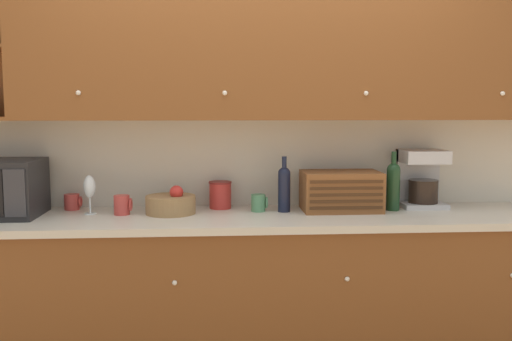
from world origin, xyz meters
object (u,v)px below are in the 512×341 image
at_px(storage_canister, 220,195).
at_px(mug_blue_second, 259,203).
at_px(mug_patterned_third, 122,205).
at_px(wine_bottle, 284,187).
at_px(second_wine_bottle, 393,184).
at_px(mug, 72,202).
at_px(fruit_basket, 171,204).
at_px(wine_glass, 90,188).
at_px(coffee_maker, 421,178).
at_px(bread_box, 341,191).

xyz_separation_m(storage_canister, mug_blue_second, (0.22, -0.12, -0.03)).
relative_size(mug_patterned_third, wine_bottle, 0.34).
xyz_separation_m(mug_blue_second, second_wine_bottle, (0.78, -0.02, 0.10)).
xyz_separation_m(mug_patterned_third, mug_blue_second, (0.77, 0.05, -0.01)).
xyz_separation_m(mug, storage_canister, (0.86, -0.01, 0.03)).
distance_m(mug, mug_blue_second, 1.09).
bearing_deg(mug, storage_canister, -0.88).
bearing_deg(fruit_basket, mug_patterned_third, -176.98).
relative_size(wine_glass, mug_patterned_third, 2.02).
bearing_deg(storage_canister, second_wine_bottle, -7.73).
bearing_deg(mug, wine_glass, -48.18).
relative_size(wine_bottle, coffee_maker, 0.93).
xyz_separation_m(wine_glass, second_wine_bottle, (1.73, 0.00, 0.00)).
height_order(bread_box, coffee_maker, coffee_maker).
height_order(fruit_basket, wine_bottle, wine_bottle).
xyz_separation_m(mug_blue_second, wine_bottle, (0.14, -0.02, 0.09)).
bearing_deg(second_wine_bottle, mug, 175.42).
relative_size(wine_glass, bread_box, 0.49).
height_order(wine_bottle, bread_box, wine_bottle).
relative_size(mug, mug_patterned_third, 0.91).
distance_m(storage_canister, second_wine_bottle, 1.01).
relative_size(storage_canister, mug_blue_second, 1.63).
height_order(storage_canister, coffee_maker, coffee_maker).
xyz_separation_m(bread_box, second_wine_bottle, (0.30, -0.01, 0.04)).
distance_m(mug, storage_canister, 0.86).
height_order(wine_glass, fruit_basket, wine_glass).
bearing_deg(second_wine_bottle, wine_glass, -179.98).
xyz_separation_m(mug_patterned_third, storage_canister, (0.55, 0.16, 0.03)).
bearing_deg(bread_box, second_wine_bottle, -2.38).
xyz_separation_m(mug_blue_second, bread_box, (0.47, -0.01, 0.06)).
relative_size(mug_blue_second, second_wine_bottle, 0.29).
xyz_separation_m(mug, wine_glass, (0.13, -0.15, 0.10)).
bearing_deg(wine_bottle, second_wine_bottle, 0.00).
xyz_separation_m(fruit_basket, wine_bottle, (0.64, 0.01, 0.09)).
distance_m(mug, mug_patterned_third, 0.36).
distance_m(mug_blue_second, second_wine_bottle, 0.79).
distance_m(fruit_basket, storage_canister, 0.32).
bearing_deg(fruit_basket, second_wine_bottle, 0.57).
bearing_deg(second_wine_bottle, coffee_maker, 28.29).
height_order(second_wine_bottle, coffee_maker, coffee_maker).
relative_size(wine_glass, mug_blue_second, 2.24).
distance_m(mug_blue_second, coffee_maker, 0.99).
bearing_deg(storage_canister, mug_blue_second, -27.69).
bearing_deg(second_wine_bottle, fruit_basket, -179.43).
bearing_deg(bread_box, storage_canister, 169.97).
distance_m(wine_glass, second_wine_bottle, 1.73).
bearing_deg(mug_blue_second, mug, 173.20).
height_order(wine_glass, second_wine_bottle, second_wine_bottle).
xyz_separation_m(wine_glass, coffee_maker, (1.93, 0.11, 0.02)).
distance_m(mug, wine_bottle, 1.24).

